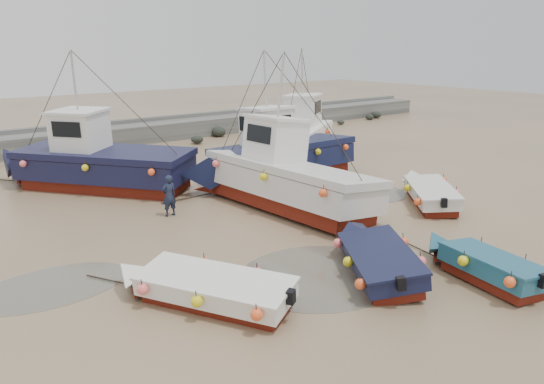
{
  "coord_description": "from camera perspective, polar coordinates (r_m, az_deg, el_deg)",
  "views": [
    {
      "loc": [
        -12.55,
        -11.87,
        6.52
      ],
      "look_at": [
        -1.37,
        2.5,
        1.4
      ],
      "focal_mm": 35.0,
      "sensor_mm": 36.0,
      "label": 1
    }
  ],
  "objects": [
    {
      "name": "ground",
      "position": [
        18.46,
        8.18,
        -5.14
      ],
      "size": [
        120.0,
        120.0,
        0.0
      ],
      "primitive_type": "plane",
      "color": "#9B7D5C",
      "rests_on": "ground"
    },
    {
      "name": "seawall",
      "position": [
        36.6,
        -17.34,
        5.73
      ],
      "size": [
        60.0,
        4.92,
        1.5
      ],
      "color": "slate",
      "rests_on": "ground"
    },
    {
      "name": "puddle_a",
      "position": [
        15.69,
        5.12,
        -8.89
      ],
      "size": [
        4.93,
        4.93,
        0.01
      ],
      "primitive_type": "cylinder",
      "color": "#5B564A",
      "rests_on": "ground"
    },
    {
      "name": "puddle_b",
      "position": [
        24.46,
        9.87,
        0.02
      ],
      "size": [
        3.58,
        3.58,
        0.01
      ],
      "primitive_type": "cylinder",
      "color": "#5B564A",
      "rests_on": "ground"
    },
    {
      "name": "puddle_c",
      "position": [
        16.15,
        -22.64,
        -9.38
      ],
      "size": [
        4.3,
        4.3,
        0.01
      ],
      "primitive_type": "cylinder",
      "color": "#5B564A",
      "rests_on": "ground"
    },
    {
      "name": "puddle_d",
      "position": [
        27.17,
        -0.66,
        1.83
      ],
      "size": [
        6.39,
        6.39,
        0.01
      ],
      "primitive_type": "cylinder",
      "color": "#5B564A",
      "rests_on": "ground"
    },
    {
      "name": "dinghy_0",
      "position": [
        13.97,
        -7.38,
        -9.77
      ],
      "size": [
        3.69,
        5.97,
        1.43
      ],
      "rotation": [
        0.0,
        0.0,
        0.49
      ],
      "color": "#661A0A",
      "rests_on": "ground"
    },
    {
      "name": "dinghy_1",
      "position": [
        15.95,
        11.44,
        -6.62
      ],
      "size": [
        3.99,
        5.47,
        1.43
      ],
      "rotation": [
        0.0,
        0.0,
        -0.58
      ],
      "color": "#661A0A",
      "rests_on": "ground"
    },
    {
      "name": "dinghy_2",
      "position": [
        16.29,
        21.64,
        -6.9
      ],
      "size": [
        2.25,
        5.15,
        1.43
      ],
      "rotation": [
        0.0,
        0.0,
        -0.18
      ],
      "color": "#661A0A",
      "rests_on": "ground"
    },
    {
      "name": "dinghy_3",
      "position": [
        23.3,
        16.62,
        0.17
      ],
      "size": [
        4.69,
        5.23,
        1.43
      ],
      "rotation": [
        0.0,
        0.0,
        -0.72
      ],
      "color": "#661A0A",
      "rests_on": "ground"
    },
    {
      "name": "cabin_boat_0",
      "position": [
        25.81,
        -18.74,
        3.21
      ],
      "size": [
        7.98,
        9.76,
        6.22
      ],
      "rotation": [
        0.0,
        0.0,
        0.66
      ],
      "color": "#661A0A",
      "rests_on": "ground"
    },
    {
      "name": "cabin_boat_1",
      "position": [
        21.69,
        0.5,
        1.8
      ],
      "size": [
        3.53,
        11.19,
        6.22
      ],
      "rotation": [
        0.0,
        0.0,
        0.07
      ],
      "color": "#661A0A",
      "rests_on": "ground"
    },
    {
      "name": "cabin_boat_2",
      "position": [
        25.59,
        0.34,
        4.0
      ],
      "size": [
        10.48,
        3.21,
        6.22
      ],
      "rotation": [
        0.0,
        0.0,
        1.59
      ],
      "color": "#661A0A",
      "rests_on": "ground"
    },
    {
      "name": "cabin_boat_3",
      "position": [
        31.5,
        3.36,
        6.27
      ],
      "size": [
        8.43,
        6.29,
        6.22
      ],
      "rotation": [
        0.0,
        0.0,
        -0.98
      ],
      "color": "#661A0A",
      "rests_on": "ground"
    },
    {
      "name": "person",
      "position": [
        21.17,
        -10.91,
        -2.52
      ],
      "size": [
        0.6,
        0.4,
        1.64
      ],
      "primitive_type": "imported",
      "rotation": [
        0.0,
        0.0,
        3.16
      ],
      "color": "#182036",
      "rests_on": "ground"
    }
  ]
}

